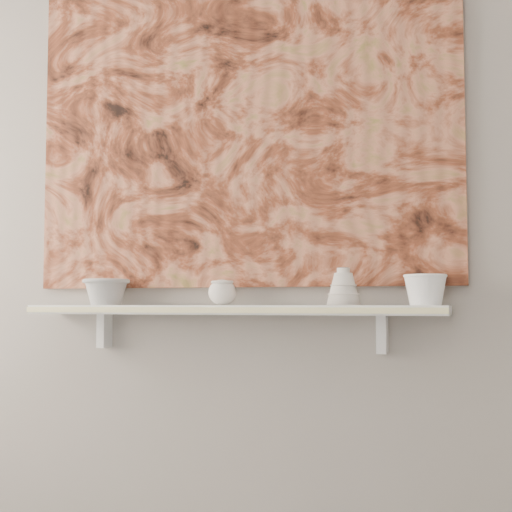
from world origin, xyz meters
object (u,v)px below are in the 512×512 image
at_px(shelf, 228,310).
at_px(bowl_white, 425,289).
at_px(bowl_grey, 106,291).
at_px(bell_vessel, 343,286).
at_px(painting, 236,126).
at_px(cup_cream, 222,292).

distance_m(shelf, bowl_white, 0.63).
distance_m(bowl_grey, bell_vessel, 0.83).
height_order(bell_vessel, bowl_white, bell_vessel).
relative_size(painting, bell_vessel, 12.89).
relative_size(cup_cream, bowl_white, 0.70).
bearing_deg(bowl_grey, bowl_white, 0.00).
bearing_deg(cup_cream, bell_vessel, 0.00).
xyz_separation_m(shelf, bell_vessel, (0.38, 0.00, 0.07)).
relative_size(shelf, bowl_grey, 8.60).
distance_m(bell_vessel, bowl_white, 0.25).
distance_m(shelf, cup_cream, 0.06).
height_order(shelf, painting, painting).
distance_m(painting, bowl_white, 0.85).
xyz_separation_m(painting, bowl_white, (0.63, -0.08, -0.56)).
relative_size(bowl_grey, cup_cream, 1.79).
bearing_deg(cup_cream, bowl_grey, 180.00).
distance_m(shelf, bowl_grey, 0.45).
height_order(shelf, bowl_white, bowl_white).
relative_size(painting, bowl_grey, 9.22).
height_order(painting, cup_cream, painting).
relative_size(bowl_grey, bell_vessel, 1.40).
relative_size(shelf, bowl_white, 10.78).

